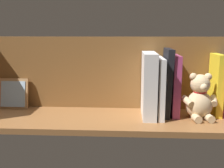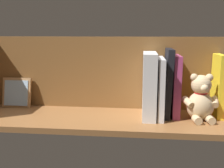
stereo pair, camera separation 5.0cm
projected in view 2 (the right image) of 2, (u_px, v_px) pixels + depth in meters
ground_plane at (112, 119)px, 108.98cm from camera, size 115.10×31.58×2.20cm
shelf_back_panel at (115, 73)px, 119.05cm from camera, size 115.10×1.50×31.24cm
book_3 at (218, 86)px, 107.82cm from camera, size 2.78×12.95×24.66cm
teddy_bear at (201, 100)px, 103.51cm from camera, size 14.40×12.39×17.90cm
book_4 at (175, 86)px, 108.80cm from camera, size 2.88×14.65×24.23cm
book_5 at (167, 83)px, 108.52cm from camera, size 3.45×15.42×26.84cm
book_6 at (160, 87)px, 107.50cm from camera, size 2.38×18.82×23.36cm
dictionary_thick_white at (149, 85)px, 107.43cm from camera, size 5.15×19.30×25.35cm
picture_frame_leaning at (17, 93)px, 121.91cm from camera, size 12.83×4.29×13.31cm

